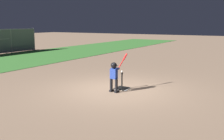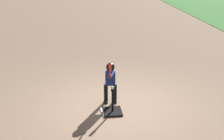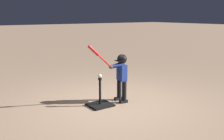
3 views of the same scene
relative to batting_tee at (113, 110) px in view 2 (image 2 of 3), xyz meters
The scene contains 5 objects.
ground_plane 0.25m from the batting_tee, 147.00° to the left, with size 90.00×90.00×0.00m, color #93755B.
home_plate 0.08m from the batting_tee, 125.17° to the right, with size 0.44×0.44×0.02m, color white.
batting_tee is the anchor object (origin of this frame).
batter_child 0.79m from the batting_tee, behind, with size 0.89×0.34×1.30m.
baseball 0.57m from the batting_tee, 90.00° to the right, with size 0.07×0.07×0.07m, color white.
Camera 2 is at (6.76, -1.03, 3.55)m, focal length 50.00 mm.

